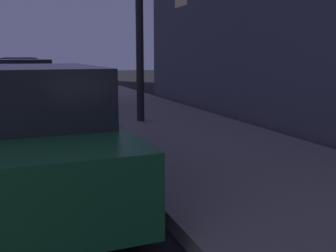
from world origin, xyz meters
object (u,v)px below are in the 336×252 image
car_green (24,131)px  car_red (20,75)px  car_yellow_cab (19,70)px  car_black (20,86)px

car_green → car_red: size_ratio=0.95×
car_green → car_yellow_cab: same height
car_black → car_yellow_cab: size_ratio=0.92×
car_black → car_yellow_cab: (-0.00, 12.08, 0.01)m
car_green → car_black: bearing=90.0°
car_green → car_black: (-0.00, 7.02, -0.01)m
car_black → car_red: size_ratio=0.93×
car_black → car_yellow_cab: 12.08m
car_yellow_cab → car_black: bearing=-90.0°
car_green → car_red: same height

